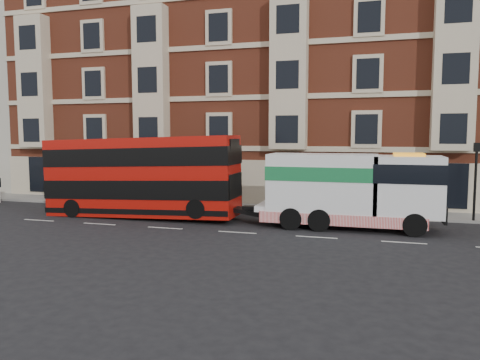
% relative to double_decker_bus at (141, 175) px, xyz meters
% --- Properties ---
extents(ground, '(120.00, 120.00, 0.00)m').
position_rel_double_decker_bus_xyz_m(ground, '(6.79, -2.66, -2.52)').
color(ground, black).
rests_on(ground, ground).
extents(sidewalk, '(90.00, 3.00, 0.15)m').
position_rel_double_decker_bus_xyz_m(sidewalk, '(6.79, 4.84, -2.45)').
color(sidewalk, slate).
rests_on(sidewalk, ground).
extents(victorian_terrace, '(45.00, 12.00, 20.40)m').
position_rel_double_decker_bus_xyz_m(victorian_terrace, '(7.29, 12.34, 7.54)').
color(victorian_terrace, brown).
rests_on(victorian_terrace, ground).
extents(lamp_post_west, '(0.35, 0.15, 4.35)m').
position_rel_double_decker_bus_xyz_m(lamp_post_west, '(0.79, 3.54, 0.15)').
color(lamp_post_west, black).
rests_on(lamp_post_west, sidewalk).
extents(lamp_post_east, '(0.35, 0.15, 4.35)m').
position_rel_double_decker_bus_xyz_m(lamp_post_east, '(18.79, 3.54, 0.15)').
color(lamp_post_east, black).
rests_on(lamp_post_east, sidewalk).
extents(double_decker_bus, '(11.76, 2.70, 4.76)m').
position_rel_double_decker_bus_xyz_m(double_decker_bus, '(0.00, 0.00, 0.00)').
color(double_decker_bus, '#B11009').
rests_on(double_decker_bus, ground).
extents(tow_truck, '(9.42, 2.78, 3.92)m').
position_rel_double_decker_bus_xyz_m(tow_truck, '(12.06, 0.00, -0.44)').
color(tow_truck, white).
rests_on(tow_truck, ground).
extents(pedestrian, '(0.77, 0.62, 1.82)m').
position_rel_double_decker_bus_xyz_m(pedestrian, '(-1.35, 4.53, -1.46)').
color(pedestrian, '#1A2535').
rests_on(pedestrian, sidewalk).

